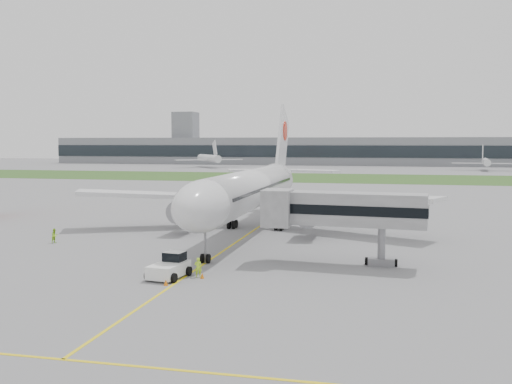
% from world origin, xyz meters
% --- Properties ---
extents(ground, '(600.00, 600.00, 0.00)m').
position_xyz_m(ground, '(0.00, 0.00, 0.00)').
color(ground, gray).
rests_on(ground, ground).
extents(apron_markings, '(70.00, 70.00, 0.04)m').
position_xyz_m(apron_markings, '(0.00, -5.00, 0.00)').
color(apron_markings, yellow).
rests_on(apron_markings, ground).
extents(grass_strip, '(600.00, 50.00, 0.02)m').
position_xyz_m(grass_strip, '(0.00, 120.00, 0.01)').
color(grass_strip, '#385921').
rests_on(grass_strip, ground).
extents(terminal_building, '(320.00, 22.30, 14.00)m').
position_xyz_m(terminal_building, '(0.00, 229.87, 7.00)').
color(terminal_building, gray).
rests_on(terminal_building, ground).
extents(control_tower, '(12.00, 12.00, 56.00)m').
position_xyz_m(control_tower, '(-90.00, 232.00, 0.00)').
color(control_tower, gray).
rests_on(control_tower, ground).
extents(airliner, '(48.13, 53.95, 17.88)m').
position_xyz_m(airliner, '(0.00, 4.87, 5.66)').
color(airliner, silver).
rests_on(airliner, ground).
extents(pushback_tug, '(3.20, 4.34, 2.08)m').
position_xyz_m(pushback_tug, '(-1.19, -21.15, 0.96)').
color(pushback_tug, white).
rests_on(pushback_tug, ground).
extents(jet_bridge, '(15.44, 4.45, 7.07)m').
position_xyz_m(jet_bridge, '(12.46, -12.75, 5.23)').
color(jet_bridge, '#A5A5A8').
rests_on(jet_bridge, ground).
extents(safety_cone_left, '(0.35, 0.35, 0.49)m').
position_xyz_m(safety_cone_left, '(-0.50, -23.94, 0.24)').
color(safety_cone_left, orange).
rests_on(safety_cone_left, ground).
extents(safety_cone_right, '(0.36, 0.36, 0.49)m').
position_xyz_m(safety_cone_right, '(1.63, -20.99, 0.24)').
color(safety_cone_right, orange).
rests_on(safety_cone_right, ground).
extents(ground_crew_near, '(0.71, 0.55, 1.72)m').
position_xyz_m(ground_crew_near, '(1.15, -20.62, 0.86)').
color(ground_crew_near, '#B8F428').
rests_on(ground_crew_near, ground).
extents(ground_crew_far, '(0.82, 0.95, 1.68)m').
position_xyz_m(ground_crew_far, '(-20.29, -8.31, 0.84)').
color(ground_crew_far, '#9FE225').
rests_on(ground_crew_far, ground).
extents(distant_aircraft_left, '(41.99, 40.97, 12.14)m').
position_xyz_m(distant_aircraft_left, '(-62.17, 185.40, 0.00)').
color(distant_aircraft_left, silver).
rests_on(distant_aircraft_left, ground).
extents(distant_aircraft_right, '(29.40, 26.69, 10.19)m').
position_xyz_m(distant_aircraft_right, '(57.43, 180.94, 0.00)').
color(distant_aircraft_right, silver).
rests_on(distant_aircraft_right, ground).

